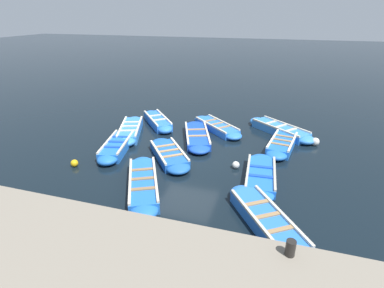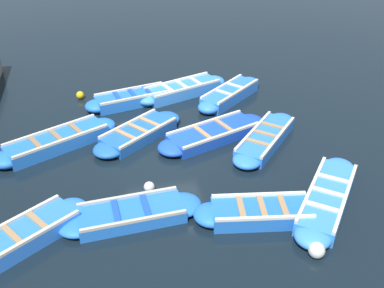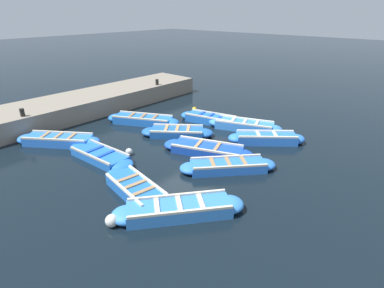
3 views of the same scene
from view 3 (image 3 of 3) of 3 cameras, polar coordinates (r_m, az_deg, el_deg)
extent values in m
plane|color=black|center=(13.07, -2.26, 0.18)|extent=(120.00, 120.00, 0.00)
cube|color=blue|center=(10.90, 6.87, -4.25)|extent=(2.45, 2.57, 0.32)
ellipsoid|color=blue|center=(10.69, -0.16, -4.66)|extent=(1.14, 1.15, 0.32)
ellipsoid|color=blue|center=(11.27, 13.55, -3.79)|extent=(1.14, 1.15, 0.32)
cube|color=beige|center=(10.48, 7.40, -4.33)|extent=(1.83, 2.00, 0.07)
cube|color=beige|center=(11.15, 6.48, -2.41)|extent=(1.83, 2.00, 0.07)
cube|color=#9E7A51|center=(10.71, 3.95, -3.59)|extent=(0.66, 0.62, 0.04)
cube|color=#9E7A51|center=(10.82, 6.92, -3.41)|extent=(0.66, 0.62, 0.04)
cube|color=#9E7A51|center=(10.96, 9.83, -3.23)|extent=(0.66, 0.62, 0.04)
cube|color=blue|center=(9.65, -10.68, -8.52)|extent=(2.43, 1.28, 0.35)
ellipsoid|color=blue|center=(10.55, -13.80, -5.78)|extent=(1.00, 0.98, 0.35)
ellipsoid|color=blue|center=(8.81, -6.88, -11.76)|extent=(1.00, 0.98, 0.35)
cube|color=silver|center=(9.38, -13.03, -8.26)|extent=(2.25, 0.44, 0.07)
cube|color=silver|center=(9.71, -8.60, -6.67)|extent=(2.25, 0.44, 0.07)
cube|color=#9E7A51|center=(9.93, -12.18, -6.34)|extent=(0.27, 0.83, 0.04)
cube|color=#9E7A51|center=(9.55, -10.77, -7.54)|extent=(0.27, 0.83, 0.04)
cube|color=#9E7A51|center=(9.18, -9.24, -8.82)|extent=(0.27, 0.83, 0.04)
cube|color=blue|center=(13.42, 13.96, 0.99)|extent=(2.47, 2.24, 0.39)
ellipsoid|color=blue|center=(13.20, 8.53, 1.07)|extent=(1.05, 1.04, 0.39)
ellipsoid|color=blue|center=(13.75, 19.17, 0.91)|extent=(1.05, 1.04, 0.39)
cube|color=silver|center=(13.01, 14.36, 1.29)|extent=(1.98, 1.66, 0.07)
cube|color=silver|center=(13.65, 13.76, 2.46)|extent=(1.98, 1.66, 0.07)
cube|color=beige|center=(13.26, 12.52, 1.86)|extent=(0.55, 0.63, 0.04)
cube|color=beige|center=(13.42, 15.56, 1.80)|extent=(0.55, 0.63, 0.04)
cube|color=#3884E0|center=(14.71, 9.94, 3.45)|extent=(2.87, 1.76, 0.39)
ellipsoid|color=#3884E0|center=(15.01, 4.84, 4.18)|extent=(1.07, 1.05, 0.39)
ellipsoid|color=#3884E0|center=(14.53, 15.20, 2.68)|extent=(1.07, 1.05, 0.39)
cube|color=silver|center=(14.26, 9.65, 3.79)|extent=(2.55, 0.98, 0.07)
cube|color=silver|center=(15.01, 10.34, 4.78)|extent=(2.55, 0.98, 0.07)
cube|color=beige|center=(14.75, 7.79, 4.55)|extent=(0.40, 0.78, 0.04)
cube|color=beige|center=(14.64, 10.00, 4.24)|extent=(0.40, 0.78, 0.04)
cube|color=beige|center=(14.54, 12.24, 3.92)|extent=(0.40, 0.78, 0.04)
cube|color=blue|center=(15.44, -9.32, 4.49)|extent=(3.05, 2.13, 0.38)
ellipsoid|color=blue|center=(16.08, -14.18, 4.87)|extent=(1.13, 1.12, 0.38)
ellipsoid|color=blue|center=(14.93, -4.09, 4.06)|extent=(1.13, 1.12, 0.38)
cube|color=beige|center=(15.02, -9.99, 4.78)|extent=(2.63, 1.37, 0.07)
cube|color=beige|center=(15.72, -8.79, 5.76)|extent=(2.63, 1.37, 0.07)
cube|color=olive|center=(15.63, -11.50, 5.38)|extent=(0.48, 0.77, 0.04)
cube|color=olive|center=(15.38, -9.37, 5.23)|extent=(0.48, 0.77, 0.04)
cube|color=olive|center=(15.14, -7.18, 5.06)|extent=(0.48, 0.77, 0.04)
cube|color=#1947B7|center=(12.09, 2.94, -1.09)|extent=(2.97, 1.92, 0.32)
ellipsoid|color=#1947B7|center=(12.55, -3.13, -0.11)|extent=(1.22, 1.20, 0.32)
ellipsoid|color=#1947B7|center=(11.79, 9.42, -2.11)|extent=(1.22, 1.20, 0.32)
cube|color=beige|center=(11.61, 2.25, -1.13)|extent=(2.60, 1.03, 0.07)
cube|color=beige|center=(12.41, 3.63, 0.59)|extent=(2.60, 1.03, 0.07)
cube|color=#9E7A51|center=(12.13, 1.19, -0.03)|extent=(0.44, 0.88, 0.04)
cube|color=#9E7A51|center=(11.91, 4.77, -0.59)|extent=(0.44, 0.88, 0.04)
cube|color=#3884E0|center=(8.64, -2.46, -12.36)|extent=(2.53, 2.83, 0.36)
ellipsoid|color=#3884E0|center=(8.62, -12.38, -13.08)|extent=(1.18, 1.18, 0.36)
ellipsoid|color=#3884E0|center=(8.90, 7.09, -11.33)|extent=(1.18, 1.18, 0.36)
cube|color=beige|center=(8.18, -2.10, -12.83)|extent=(1.86, 2.28, 0.07)
cube|color=beige|center=(8.84, -2.83, -9.67)|extent=(1.86, 2.28, 0.07)
cube|color=beige|center=(8.48, -6.73, -11.62)|extent=(0.70, 0.60, 0.04)
cube|color=beige|center=(8.52, -2.48, -11.27)|extent=(0.70, 0.60, 0.04)
cube|color=beige|center=(8.60, 1.69, -10.87)|extent=(0.70, 0.60, 0.04)
cube|color=blue|center=(15.43, 3.55, 4.74)|extent=(2.68, 1.41, 0.37)
ellipsoid|color=blue|center=(15.97, -0.61, 5.47)|extent=(0.98, 0.96, 0.37)
ellipsoid|color=blue|center=(14.97, 7.98, 3.92)|extent=(0.98, 0.96, 0.37)
cube|color=beige|center=(15.02, 2.93, 5.10)|extent=(2.45, 0.63, 0.07)
cube|color=beige|center=(15.69, 4.18, 5.92)|extent=(2.45, 0.63, 0.07)
cube|color=#1947B7|center=(15.58, 1.76, 5.78)|extent=(0.31, 0.77, 0.04)
cube|color=#1947B7|center=(15.36, 3.57, 5.46)|extent=(0.31, 0.77, 0.04)
cube|color=#1947B7|center=(15.15, 5.43, 5.14)|extent=(0.31, 0.77, 0.04)
cube|color=blue|center=(14.10, -24.09, 0.63)|extent=(2.85, 2.35, 0.37)
ellipsoid|color=blue|center=(14.87, -28.83, 0.86)|extent=(1.16, 1.15, 0.37)
ellipsoid|color=blue|center=(13.44, -18.85, 0.37)|extent=(1.16, 1.15, 0.37)
cube|color=beige|center=(13.71, -25.05, 0.79)|extent=(2.34, 1.65, 0.07)
cube|color=beige|center=(14.35, -23.47, 2.08)|extent=(2.34, 1.65, 0.07)
cube|color=#9E7A51|center=(14.35, -26.31, 1.48)|extent=(0.56, 0.72, 0.04)
cube|color=#9E7A51|center=(14.03, -24.23, 1.39)|extent=(0.56, 0.72, 0.04)
cube|color=#9E7A51|center=(13.74, -22.05, 1.30)|extent=(0.56, 0.72, 0.04)
cube|color=#1E59AD|center=(13.80, -2.84, 2.23)|extent=(2.48, 2.22, 0.32)
ellipsoid|color=#1E59AD|center=(13.98, -7.69, 2.33)|extent=(1.29, 1.28, 0.32)
ellipsoid|color=#1E59AD|center=(13.72, 2.10, 2.10)|extent=(1.29, 1.28, 0.32)
cube|color=beige|center=(13.31, -3.07, 2.28)|extent=(1.90, 1.48, 0.07)
cube|color=beige|center=(14.14, -2.65, 3.65)|extent=(1.90, 1.48, 0.07)
cube|color=#9E7A51|center=(13.80, -4.94, 2.97)|extent=(0.64, 0.77, 0.04)
cube|color=#9E7A51|center=(13.73, -2.85, 2.93)|extent=(0.64, 0.77, 0.04)
cube|color=#9E7A51|center=(13.68, -0.75, 2.88)|extent=(0.64, 0.77, 0.04)
cube|color=blue|center=(12.16, -17.11, -2.12)|extent=(2.51, 1.15, 0.30)
ellipsoid|color=blue|center=(13.11, -20.29, -0.62)|extent=(1.00, 0.97, 0.30)
ellipsoid|color=blue|center=(11.27, -13.40, -3.85)|extent=(1.00, 0.97, 0.30)
cube|color=#B2AD9E|center=(11.86, -18.97, -2.08)|extent=(2.40, 0.24, 0.07)
cube|color=#B2AD9E|center=(12.32, -15.53, -0.62)|extent=(2.40, 0.24, 0.07)
cube|color=#1947B7|center=(12.36, -18.16, -0.97)|extent=(0.20, 0.88, 0.04)
cube|color=#1947B7|center=(11.83, -16.21, -1.85)|extent=(0.20, 0.88, 0.04)
cube|color=gray|center=(18.17, -18.67, 7.52)|extent=(3.04, 14.15, 0.97)
cylinder|color=black|center=(15.38, -29.62, 5.25)|extent=(0.20, 0.20, 0.35)
cylinder|color=black|center=(19.41, -6.68, 11.64)|extent=(0.20, 0.20, 0.35)
sphere|color=silver|center=(8.53, -15.03, -13.92)|extent=(0.36, 0.36, 0.36)
sphere|color=#EAB214|center=(17.12, 0.47, 6.61)|extent=(0.28, 0.28, 0.28)
sphere|color=silver|center=(12.22, -11.91, -1.44)|extent=(0.28, 0.28, 0.28)
camera|label=1|loc=(19.70, -36.30, 20.25)|focal=28.00mm
camera|label=2|loc=(10.42, -69.73, 19.04)|focal=42.00mm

